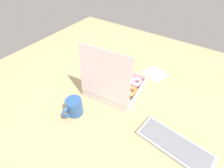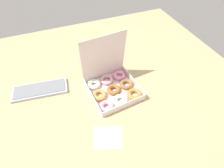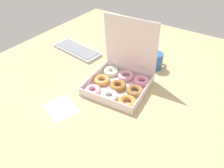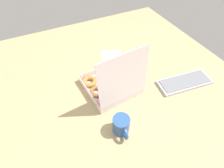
% 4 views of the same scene
% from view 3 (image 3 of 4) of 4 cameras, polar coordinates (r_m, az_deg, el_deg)
% --- Properties ---
extents(ground_plane, '(1.80, 1.80, 0.02)m').
position_cam_3_polar(ground_plane, '(1.20, 3.91, -1.09)').
color(ground_plane, tan).
extents(donut_box, '(0.33, 0.33, 0.35)m').
position_cam_3_polar(donut_box, '(1.17, 1.98, 0.86)').
color(donut_box, white).
rests_on(donut_box, ground_plane).
extents(keyboard, '(0.36, 0.17, 0.02)m').
position_cam_3_polar(keyboard, '(1.53, -9.13, 8.78)').
color(keyboard, '#B5BAC5').
rests_on(keyboard, ground_plane).
extents(coffee_mug, '(0.09, 0.13, 0.10)m').
position_cam_3_polar(coffee_mug, '(1.34, 11.33, 6.09)').
color(coffee_mug, '#2D5695').
rests_on(coffee_mug, ground_plane).
extents(paper_napkin, '(0.18, 0.17, 0.00)m').
position_cam_3_polar(paper_napkin, '(1.09, -13.26, -6.12)').
color(paper_napkin, white).
rests_on(paper_napkin, ground_plane).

